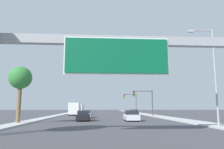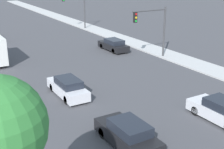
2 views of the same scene
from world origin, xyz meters
The scene contains 7 objects.
sidewalk_right centered at (11.25, 60.00, 0.07)m, with size 3.00×120.00×0.15m.
car_near_right centered at (3.50, 33.90, 0.71)m, with size 1.90×4.53×1.51m.
car_far_center centered at (7.00, 53.48, 0.67)m, with size 1.81×4.66×1.41m.
car_mid_center centered at (-3.50, 43.07, 0.70)m, with size 1.70×4.79×1.48m.
car_mid_left centered at (-3.50, 34.53, 0.71)m, with size 1.85×4.60×1.52m.
traffic_light_near_intersection centered at (8.79, 48.00, 3.85)m, with size 4.40×0.32×5.67m.
traffic_light_mid_block centered at (8.98, 68.00, 4.08)m, with size 4.03×0.32×6.08m.
Camera 2 is at (-12.26, 21.62, 9.65)m, focal length 50.00 mm.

